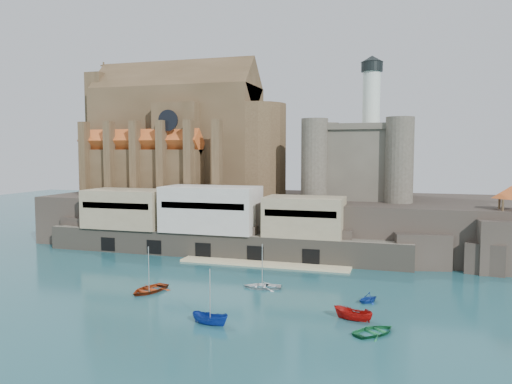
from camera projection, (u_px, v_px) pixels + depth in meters
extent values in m
plane|color=#184851|center=(215.00, 292.00, 69.90)|extent=(300.00, 300.00, 0.00)
cube|color=black|center=(283.00, 219.00, 107.64)|extent=(100.00, 34.00, 10.00)
cube|color=black|center=(85.00, 232.00, 103.07)|extent=(9.00, 5.00, 6.00)
cube|color=black|center=(155.00, 236.00, 98.44)|extent=(9.00, 5.00, 6.00)
cube|color=black|center=(236.00, 240.00, 93.51)|extent=(9.00, 5.00, 6.00)
cube|color=black|center=(326.00, 245.00, 88.59)|extent=(9.00, 5.00, 6.00)
cube|color=black|center=(421.00, 250.00, 83.96)|extent=(9.00, 5.00, 6.00)
cube|color=#676153|center=(219.00, 244.00, 93.49)|extent=(70.00, 6.00, 4.50)
cube|color=beige|center=(264.00, 264.00, 86.48)|extent=(30.00, 4.00, 0.40)
cube|color=black|center=(108.00, 244.00, 97.15)|extent=(3.00, 0.40, 2.60)
cube|color=black|center=(154.00, 247.00, 94.25)|extent=(3.00, 0.40, 2.60)
cube|color=black|center=(203.00, 250.00, 91.36)|extent=(3.00, 0.40, 2.60)
cube|color=black|center=(255.00, 253.00, 88.46)|extent=(3.00, 0.40, 2.60)
cube|color=black|center=(311.00, 257.00, 85.57)|extent=(3.00, 0.40, 2.60)
cube|color=gray|center=(127.00, 208.00, 99.75)|extent=(16.00, 9.00, 7.50)
cube|color=beige|center=(211.00, 209.00, 94.49)|extent=(18.00, 9.00, 8.50)
cube|color=gray|center=(304.00, 216.00, 89.34)|extent=(14.00, 8.00, 7.00)
cube|color=#4B3823|center=(177.00, 141.00, 115.69)|extent=(38.00, 14.00, 24.00)
cube|color=#4B3823|center=(176.00, 89.00, 114.71)|extent=(38.00, 13.01, 13.01)
cylinder|color=#4B3823|center=(255.00, 150.00, 110.35)|extent=(14.00, 14.00, 20.00)
cube|color=#4B3823|center=(192.00, 150.00, 114.69)|extent=(10.00, 20.00, 20.00)
cube|color=#4B3823|center=(141.00, 173.00, 108.36)|extent=(28.00, 5.00, 10.00)
cube|color=#4B3823|center=(179.00, 170.00, 126.48)|extent=(28.00, 5.00, 10.00)
cube|color=#C15221|center=(140.00, 142.00, 107.82)|extent=(28.00, 5.66, 5.66)
cube|color=#C15221|center=(179.00, 143.00, 125.94)|extent=(28.00, 5.66, 5.66)
cube|color=#4B3823|center=(105.00, 133.00, 121.02)|extent=(4.00, 10.00, 28.00)
cylinder|color=black|center=(168.00, 120.00, 102.71)|extent=(4.40, 0.30, 4.40)
cube|color=#4B3823|center=(85.00, 159.00, 108.73)|extent=(1.60, 2.20, 16.00)
cube|color=#4B3823|center=(109.00, 159.00, 106.93)|extent=(1.60, 2.20, 16.00)
cube|color=#4B3823|center=(135.00, 159.00, 105.13)|extent=(1.60, 2.20, 16.00)
cube|color=#4B3823|center=(162.00, 159.00, 103.34)|extent=(1.60, 2.20, 16.00)
cube|color=#4B3823|center=(189.00, 159.00, 101.54)|extent=(1.60, 2.20, 16.00)
cube|color=#4B3823|center=(217.00, 159.00, 99.75)|extent=(1.60, 2.20, 16.00)
cube|color=#4A453A|center=(360.00, 164.00, 102.98)|extent=(16.00, 16.00, 14.00)
cube|color=#4A453A|center=(360.00, 128.00, 102.38)|extent=(17.00, 17.00, 1.20)
cylinder|color=#4A453A|center=(314.00, 160.00, 97.59)|extent=(5.20, 5.20, 16.00)
cylinder|color=#4A453A|center=(399.00, 160.00, 92.95)|extent=(5.20, 5.20, 16.00)
cylinder|color=#4A453A|center=(327.00, 159.00, 112.85)|extent=(5.20, 5.20, 16.00)
cylinder|color=#4A453A|center=(400.00, 159.00, 108.21)|extent=(5.20, 5.20, 16.00)
cylinder|color=silver|center=(371.00, 101.00, 103.25)|extent=(3.60, 3.60, 12.00)
cylinder|color=black|center=(372.00, 67.00, 102.68)|extent=(4.40, 4.40, 2.00)
cone|color=black|center=(372.00, 59.00, 102.55)|extent=(4.60, 4.60, 1.40)
cube|color=black|center=(510.00, 244.00, 82.18)|extent=(12.00, 10.00, 8.70)
cube|color=black|center=(486.00, 257.00, 80.63)|extent=(6.00, 5.00, 5.00)
cube|color=#4B3823|center=(511.00, 217.00, 81.81)|extent=(4.20, 4.20, 0.30)
cylinder|color=#4B3823|center=(503.00, 209.00, 80.63)|extent=(0.36, 0.36, 3.20)
cylinder|color=#4B3823|center=(499.00, 207.00, 83.68)|extent=(0.36, 0.36, 3.20)
pyramid|color=#C15221|center=(512.00, 192.00, 81.47)|extent=(6.40, 6.40, 2.20)
imported|color=#9A3211|center=(149.00, 292.00, 69.91)|extent=(4.65, 2.44, 6.25)
imported|color=navy|center=(210.00, 324.00, 56.73)|extent=(1.98, 1.94, 4.56)
imported|color=#1A723E|center=(375.00, 333.00, 53.85)|extent=(3.58, 3.36, 5.34)
imported|color=#9F0E0A|center=(353.00, 320.00, 58.15)|extent=(2.12, 2.08, 4.64)
imported|color=silver|center=(262.00, 288.00, 71.79)|extent=(1.81, 4.07, 5.50)
imported|color=#133796|center=(368.00, 302.00, 65.01)|extent=(3.21, 3.05, 3.20)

